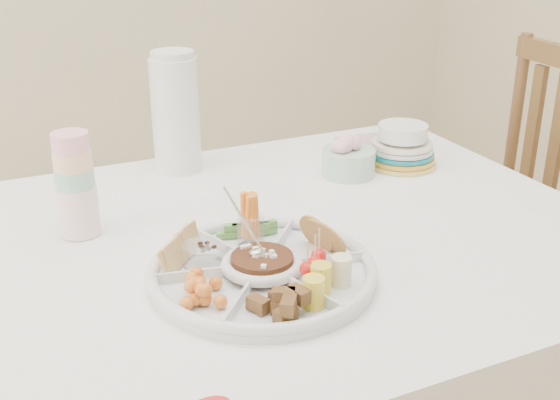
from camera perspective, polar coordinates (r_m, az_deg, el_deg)
name	(u,v)px	position (r m, az deg, el deg)	size (l,w,h in m)	color
chair	(496,228)	(2.06, 17.11, -2.22)	(0.42, 0.42, 1.00)	brown
party_tray	(262,268)	(1.19, -1.46, -5.55)	(0.38, 0.38, 0.04)	silver
bean_dip	(262,264)	(1.18, -1.46, -5.23)	(0.11, 0.11, 0.04)	#341E14
tortillas	(316,233)	(1.26, 2.98, -2.74)	(0.09, 0.09, 0.06)	#C18E44
carrot_cucumber	(248,215)	(1.28, -2.65, -1.19)	(0.10, 0.10, 0.09)	orange
pita_raisins	(190,246)	(1.22, -7.29, -3.76)	(0.10, 0.10, 0.06)	#E0BA6A
cherries	(200,288)	(1.11, -6.53, -7.12)	(0.10, 0.10, 0.04)	orange
granola_chunks	(280,301)	(1.07, -0.04, -8.19)	(0.09, 0.09, 0.04)	#492514
banana_tomato	(338,260)	(1.14, 4.77, -4.85)	(0.11, 0.11, 0.09)	#E9DD6E
cup_stack	(75,182)	(1.37, -16.32, 1.38)	(0.08, 0.08, 0.21)	silver
thermos	(176,111)	(1.65, -8.49, 7.18)	(0.11, 0.11, 0.29)	white
flower_bowl	(349,156)	(1.63, 5.60, 3.58)	(0.12, 0.12, 0.09)	silver
napkin_stack	(370,150)	(1.75, 7.31, 4.06)	(0.14, 0.12, 0.05)	#B08F91
plate_stack	(402,144)	(1.71, 9.89, 4.53)	(0.17, 0.17, 0.11)	gold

